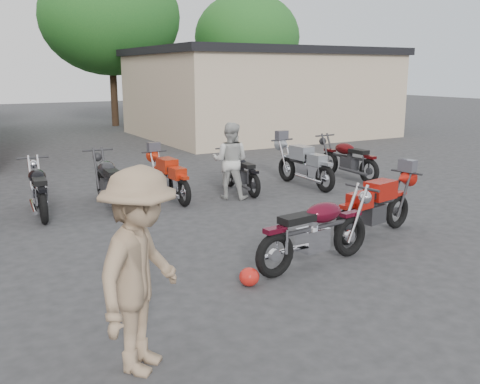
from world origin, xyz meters
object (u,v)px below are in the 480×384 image
row_bike_3 (108,178)px  person_tan (141,271)px  sportbike (376,204)px  helmet (249,277)px  row_bike_4 (169,175)px  row_bike_6 (304,163)px  person_light (230,161)px  row_bike_5 (240,170)px  row_bike_2 (38,186)px  row_bike_7 (348,156)px  vintage_motorcycle (317,227)px

row_bike_3 → person_tan: bearing=170.3°
sportbike → helmet: size_ratio=7.19×
row_bike_4 → row_bike_6: 3.48m
sportbike → helmet: sportbike is taller
person_light → row_bike_5: (0.52, 0.46, -0.33)m
helmet → row_bike_6: (4.43, 4.79, 0.48)m
helmet → row_bike_5: row_bike_5 is taller
helmet → row_bike_3: (-0.39, 5.21, 0.49)m
person_tan → row_bike_3: size_ratio=0.94×
person_light → person_tan: (-4.15, -5.84, 0.14)m
row_bike_2 → row_bike_7: 7.82m
person_tan → row_bike_5: 7.86m
vintage_motorcycle → row_bike_2: vintage_motorcycle is taller
row_bike_2 → row_bike_5: 4.55m
row_bike_4 → row_bike_6: (3.46, -0.35, 0.05)m
person_light → row_bike_7: (3.80, 0.41, -0.26)m
row_bike_4 → row_bike_5: 1.78m
vintage_motorcycle → row_bike_6: bearing=49.2°
row_bike_3 → row_bike_7: 6.41m
vintage_motorcycle → sportbike: (1.81, 0.69, -0.03)m
person_light → row_bike_7: 3.83m
row_bike_5 → row_bike_6: 1.70m
person_light → row_bike_4: person_light is taller
person_tan → row_bike_2: size_ratio=1.00×
helmet → row_bike_4: row_bike_4 is taller
vintage_motorcycle → person_light: 4.53m
person_tan → row_bike_6: (6.35, 6.04, -0.40)m
row_bike_2 → row_bike_6: size_ratio=0.96×
person_light → row_bike_2: size_ratio=0.86×
row_bike_3 → row_bike_2: bearing=92.2°
row_bike_2 → row_bike_6: 6.24m
row_bike_2 → helmet: bearing=-156.6°
helmet → row_bike_7: row_bike_7 is taller
person_tan → row_bike_6: size_ratio=0.96×
helmet → row_bike_5: size_ratio=0.15×
row_bike_4 → row_bike_5: (1.78, -0.09, -0.02)m
row_bike_4 → row_bike_7: row_bike_7 is taller
row_bike_3 → row_bike_4: size_ratio=1.11×
vintage_motorcycle → row_bike_2: size_ratio=1.04×
sportbike → row_bike_4: size_ratio=1.05×
person_tan → row_bike_3: (1.53, 6.45, -0.39)m
vintage_motorcycle → helmet: vintage_motorcycle is taller
sportbike → helmet: (-3.07, -0.86, -0.45)m
sportbike → row_bike_2: size_ratio=0.99×
row_bike_2 → person_light: bearing=-94.8°
helmet → row_bike_2: 5.56m
row_bike_3 → vintage_motorcycle: bearing=-158.2°
row_bike_2 → row_bike_4: bearing=-87.7°
row_bike_4 → row_bike_6: size_ratio=0.91×
row_bike_2 → vintage_motorcycle: bearing=-144.5°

